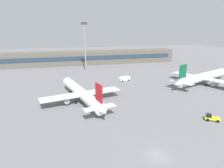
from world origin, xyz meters
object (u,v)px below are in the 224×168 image
airplane_near (80,92)px  airplane_mid (204,77)px  service_van_white (124,79)px  floodlight_tower_west (85,44)px  baggage_tug_yellow (211,118)px

airplane_near → airplane_mid: bearing=7.4°
airplane_mid → airplane_near: bearing=-172.6°
airplane_near → service_van_white: bearing=42.7°
service_van_white → floodlight_tower_west: floodlight_tower_west is taller
baggage_tug_yellow → floodlight_tower_west: bearing=108.5°
airplane_near → service_van_white: size_ratio=6.83×
airplane_near → floodlight_tower_west: floodlight_tower_west is taller
airplane_mid → floodlight_tower_west: floodlight_tower_west is taller
airplane_mid → floodlight_tower_west: (-46.12, 39.44, 12.32)m
airplane_near → floodlight_tower_west: bearing=80.3°
airplane_mid → service_van_white: bearing=156.9°
airplane_near → baggage_tug_yellow: airplane_near is taller
service_van_white → airplane_near: bearing=-137.3°
airplane_mid → floodlight_tower_west: bearing=139.5°
service_van_white → floodlight_tower_west: bearing=119.0°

